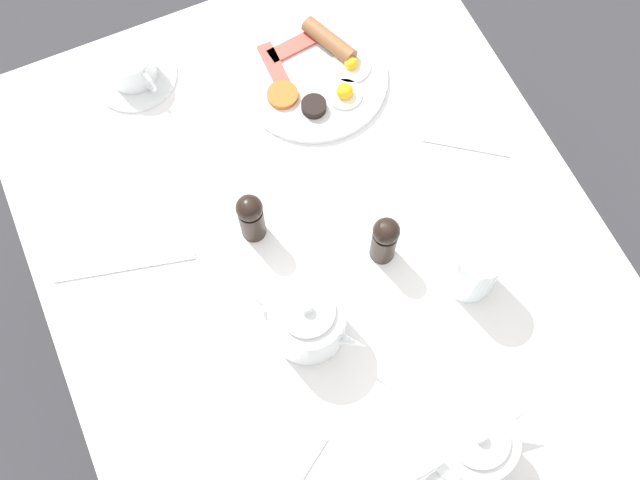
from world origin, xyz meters
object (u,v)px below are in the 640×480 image
teapot_far (307,320)px  salt_grinder (251,217)px  knife_by_plate (125,267)px  teapot_near (472,444)px  breakfast_plate (315,75)px  teacup_with_saucer_left (131,68)px  spoon_for_tea (466,145)px  pepper_grinder (385,239)px  water_glass_tall (475,268)px

teapot_far → salt_grinder: teapot_far is taller
salt_grinder → knife_by_plate: salt_grinder is taller
teapot_near → breakfast_plate: bearing=79.2°
breakfast_plate → teacup_with_saucer_left: bearing=-24.5°
spoon_for_tea → pepper_grinder: bearing=28.3°
teacup_with_saucer_left → knife_by_plate: size_ratio=0.68×
knife_by_plate → spoon_for_tea: size_ratio=1.72×
breakfast_plate → salt_grinder: size_ratio=2.34×
spoon_for_tea → teapot_near: bearing=61.4°
teacup_with_saucer_left → salt_grinder: salt_grinder is taller
teapot_near → water_glass_tall: bearing=55.1°
teapot_near → pepper_grinder: teapot_near is taller
teapot_far → pepper_grinder: size_ratio=1.50×
breakfast_plate → teacup_with_saucer_left: 0.32m
teapot_near → spoon_for_tea: (-0.24, -0.44, -0.05)m
teapot_near → spoon_for_tea: teapot_near is taller
spoon_for_tea → water_glass_tall: bearing=62.4°
teacup_with_saucer_left → salt_grinder: (-0.08, 0.36, 0.03)m
teapot_far → spoon_for_tea: size_ratio=1.31×
teapot_far → teacup_with_saucer_left: teapot_far is taller
water_glass_tall → spoon_for_tea: 0.25m
teapot_near → teacup_with_saucer_left: 0.84m
teapot_far → water_glass_tall: 0.27m
pepper_grinder → salt_grinder: bearing=-34.7°
breakfast_plate → teapot_near: 0.68m
teapot_near → spoon_for_tea: 0.51m
teapot_far → salt_grinder: 0.19m
teacup_with_saucer_left → teapot_far: bearing=99.5°
teapot_near → teapot_far: same height
teapot_near → teacup_with_saucer_left: size_ratio=1.35×
teapot_near → teacup_with_saucer_left: bearing=100.4°
salt_grinder → spoon_for_tea: (-0.39, 0.00, -0.06)m
teapot_far → knife_by_plate: bearing=-171.4°
salt_grinder → spoon_for_tea: bearing=179.5°
water_glass_tall → teapot_far: bearing=-6.9°
breakfast_plate → salt_grinder: (0.21, 0.23, 0.05)m
teapot_far → teapot_near: bearing=-9.6°
teacup_with_saucer_left → water_glass_tall: size_ratio=1.27×
pepper_grinder → spoon_for_tea: bearing=-151.7°
water_glass_tall → salt_grinder: (0.28, -0.22, -0.00)m
breakfast_plate → water_glass_tall: size_ratio=2.23×
teapot_far → salt_grinder: (0.01, -0.19, 0.01)m
teacup_with_saucer_left → water_glass_tall: 0.69m
teacup_with_saucer_left → pepper_grinder: (-0.25, 0.48, 0.03)m
knife_by_plate → spoon_for_tea: same height
teapot_far → knife_by_plate: size_ratio=0.76×
teapot_far → pepper_grinder: (-0.16, -0.07, 0.01)m
teapot_far → water_glass_tall: (-0.27, 0.03, 0.01)m
water_glass_tall → knife_by_plate: size_ratio=0.53×
breakfast_plate → teapot_far: size_ratio=1.56×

